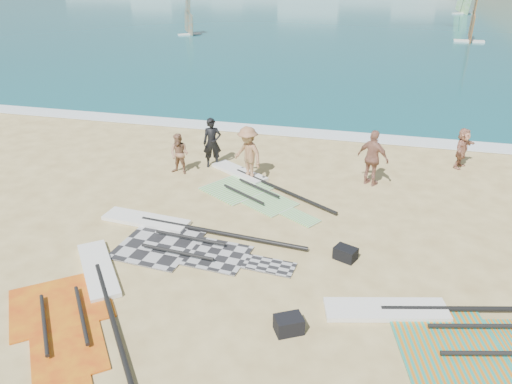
% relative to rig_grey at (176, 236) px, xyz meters
% --- Properties ---
extents(ground, '(300.00, 300.00, 0.00)m').
position_rel_rig_grey_xyz_m(ground, '(2.56, -2.57, -0.05)').
color(ground, '#E4CB85').
rests_on(ground, ground).
extents(surf_line, '(300.00, 1.20, 0.04)m').
position_rel_rig_grey_xyz_m(surf_line, '(2.56, 9.73, -0.05)').
color(surf_line, white).
rests_on(surf_line, ground).
extents(rig_grey, '(6.31, 2.77, 0.20)m').
position_rel_rig_grey_xyz_m(rig_grey, '(0.00, 0.00, 0.00)').
color(rig_grey, '#242426').
rests_on(rig_grey, ground).
extents(rig_green, '(4.97, 4.27, 0.20)m').
position_rel_rig_grey_xyz_m(rig_green, '(1.23, 3.77, -0.00)').
color(rig_green, '#53CF37').
rests_on(rig_green, ground).
extents(rig_orange, '(6.61, 3.36, 0.21)m').
position_rel_rig_grey_xyz_m(rig_orange, '(7.20, -2.10, 0.00)').
color(rig_orange, orange).
rests_on(rig_orange, ground).
extents(rig_red, '(4.70, 5.83, 0.20)m').
position_rel_rig_grey_xyz_m(rig_red, '(-0.92, -3.30, -0.00)').
color(rig_red, red).
rests_on(rig_red, ground).
extents(gear_bag_near, '(0.72, 0.65, 0.37)m').
position_rel_rig_grey_xyz_m(gear_bag_near, '(3.79, -3.02, 0.13)').
color(gear_bag_near, black).
rests_on(gear_bag_near, ground).
extents(gear_bag_far, '(0.68, 0.59, 0.34)m').
position_rel_rig_grey_xyz_m(gear_bag_far, '(4.73, 0.07, 0.12)').
color(gear_bag_far, black).
rests_on(gear_bag_far, ground).
extents(person_wetsuit, '(0.79, 0.66, 1.86)m').
position_rel_rig_grey_xyz_m(person_wetsuit, '(-0.63, 5.24, 0.88)').
color(person_wetsuit, black).
rests_on(person_wetsuit, ground).
extents(beachgoer_left, '(0.78, 0.64, 1.49)m').
position_rel_rig_grey_xyz_m(beachgoer_left, '(-1.57, 4.33, 0.70)').
color(beachgoer_left, '#9B6F54').
rests_on(beachgoer_left, ground).
extents(beachgoer_mid, '(1.45, 1.32, 1.95)m').
position_rel_rig_grey_xyz_m(beachgoer_mid, '(0.96, 4.37, 0.92)').
color(beachgoer_mid, '#A3704D').
rests_on(beachgoer_mid, ground).
extents(beachgoer_back, '(1.24, 0.95, 1.96)m').
position_rel_rig_grey_xyz_m(beachgoer_back, '(5.19, 4.99, 0.93)').
color(beachgoer_back, '#9C6755').
rests_on(beachgoer_back, ground).
extents(beachgoer_right, '(1.04, 1.46, 1.52)m').
position_rel_rig_grey_xyz_m(beachgoer_right, '(8.37, 7.35, 0.71)').
color(beachgoer_right, tan).
rests_on(beachgoer_right, ground).
extents(windsurfer_left, '(2.05, 2.07, 3.91)m').
position_rel_rig_grey_xyz_m(windsurfer_left, '(-13.02, 35.55, 1.13)').
color(windsurfer_left, white).
rests_on(windsurfer_left, ground).
extents(windsurfer_centre, '(2.61, 3.15, 4.70)m').
position_rel_rig_grey_xyz_m(windsurfer_centre, '(12.56, 37.68, 1.30)').
color(windsurfer_centre, white).
rests_on(windsurfer_centre, ground).
extents(windsurfer_right, '(2.52, 2.69, 4.53)m').
position_rel_rig_grey_xyz_m(windsurfer_right, '(14.64, 60.70, 1.26)').
color(windsurfer_right, white).
rests_on(windsurfer_right, ground).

